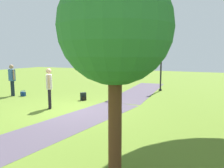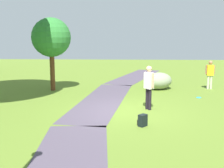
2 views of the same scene
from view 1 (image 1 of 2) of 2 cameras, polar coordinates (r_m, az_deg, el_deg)
The scene contains 9 objects.
ground_plane at distance 9.99m, azimuth -10.74°, elevation -6.36°, with size 48.00×48.00×0.00m, color olive.
footpath_segment_near at distance 14.73m, azimuth 7.33°, elevation -1.75°, with size 8.12×2.45×0.01m.
footpath_segment_mid at distance 7.86m, azimuth -12.54°, elevation -10.26°, with size 8.17×2.88×0.01m.
young_tree_near_path at distance 4.13m, azimuth 0.80°, elevation 13.84°, with size 2.09×2.09×3.92m.
lamp_post at distance 14.84m, azimuth 12.39°, elevation 6.94°, with size 0.28×0.28×3.67m.
woman_with_handbag at distance 13.96m, azimuth -24.04°, elevation 1.47°, with size 0.32×0.51×1.80m.
passerby_on_path at distance 10.17m, azimuth -15.65°, elevation -0.29°, with size 0.43×0.41×1.78m.
handbag_on_grass at distance 13.81m, azimuth -21.62°, elevation -2.29°, with size 0.28×0.32×0.31m.
spare_backpack_on_lawn at distance 11.80m, azimuth -7.29°, elevation -3.17°, with size 0.35×0.35×0.40m.
Camera 1 is at (7.85, 5.70, 2.40)m, focal length 36.03 mm.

